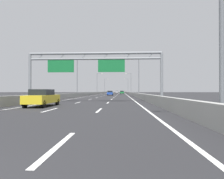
# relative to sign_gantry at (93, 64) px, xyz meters

# --- Properties ---
(ground_plane) EXTENTS (260.00, 260.00, 0.00)m
(ground_plane) POSITION_rel_sign_gantry_xyz_m (0.25, 76.94, -4.85)
(ground_plane) COLOR #262628
(lane_dash_left_1) EXTENTS (0.16, 3.00, 0.01)m
(lane_dash_left_1) POSITION_rel_sign_gantry_xyz_m (-1.55, -10.56, -4.84)
(lane_dash_left_1) COLOR white
(lane_dash_left_1) RESTS_ON ground_plane
(lane_dash_left_2) EXTENTS (0.16, 3.00, 0.01)m
(lane_dash_left_2) POSITION_rel_sign_gantry_xyz_m (-1.55, -1.56, -4.84)
(lane_dash_left_2) COLOR white
(lane_dash_left_2) RESTS_ON ground_plane
(lane_dash_left_3) EXTENTS (0.16, 3.00, 0.01)m
(lane_dash_left_3) POSITION_rel_sign_gantry_xyz_m (-1.55, 7.44, -4.84)
(lane_dash_left_3) COLOR white
(lane_dash_left_3) RESTS_ON ground_plane
(lane_dash_left_4) EXTENTS (0.16, 3.00, 0.01)m
(lane_dash_left_4) POSITION_rel_sign_gantry_xyz_m (-1.55, 16.44, -4.84)
(lane_dash_left_4) COLOR white
(lane_dash_left_4) RESTS_ON ground_plane
(lane_dash_left_5) EXTENTS (0.16, 3.00, 0.01)m
(lane_dash_left_5) POSITION_rel_sign_gantry_xyz_m (-1.55, 25.44, -4.84)
(lane_dash_left_5) COLOR white
(lane_dash_left_5) RESTS_ON ground_plane
(lane_dash_left_6) EXTENTS (0.16, 3.00, 0.01)m
(lane_dash_left_6) POSITION_rel_sign_gantry_xyz_m (-1.55, 34.44, -4.84)
(lane_dash_left_6) COLOR white
(lane_dash_left_6) RESTS_ON ground_plane
(lane_dash_left_7) EXTENTS (0.16, 3.00, 0.01)m
(lane_dash_left_7) POSITION_rel_sign_gantry_xyz_m (-1.55, 43.44, -4.84)
(lane_dash_left_7) COLOR white
(lane_dash_left_7) RESTS_ON ground_plane
(lane_dash_left_8) EXTENTS (0.16, 3.00, 0.01)m
(lane_dash_left_8) POSITION_rel_sign_gantry_xyz_m (-1.55, 52.44, -4.84)
(lane_dash_left_8) COLOR white
(lane_dash_left_8) RESTS_ON ground_plane
(lane_dash_left_9) EXTENTS (0.16, 3.00, 0.01)m
(lane_dash_left_9) POSITION_rel_sign_gantry_xyz_m (-1.55, 61.44, -4.84)
(lane_dash_left_9) COLOR white
(lane_dash_left_9) RESTS_ON ground_plane
(lane_dash_left_10) EXTENTS (0.16, 3.00, 0.01)m
(lane_dash_left_10) POSITION_rel_sign_gantry_xyz_m (-1.55, 70.44, -4.84)
(lane_dash_left_10) COLOR white
(lane_dash_left_10) RESTS_ON ground_plane
(lane_dash_left_11) EXTENTS (0.16, 3.00, 0.01)m
(lane_dash_left_11) POSITION_rel_sign_gantry_xyz_m (-1.55, 79.44, -4.84)
(lane_dash_left_11) COLOR white
(lane_dash_left_11) RESTS_ON ground_plane
(lane_dash_left_12) EXTENTS (0.16, 3.00, 0.01)m
(lane_dash_left_12) POSITION_rel_sign_gantry_xyz_m (-1.55, 88.44, -4.84)
(lane_dash_left_12) COLOR white
(lane_dash_left_12) RESTS_ON ground_plane
(lane_dash_left_13) EXTENTS (0.16, 3.00, 0.01)m
(lane_dash_left_13) POSITION_rel_sign_gantry_xyz_m (-1.55, 97.44, -4.84)
(lane_dash_left_13) COLOR white
(lane_dash_left_13) RESTS_ON ground_plane
(lane_dash_left_14) EXTENTS (0.16, 3.00, 0.01)m
(lane_dash_left_14) POSITION_rel_sign_gantry_xyz_m (-1.55, 106.44, -4.84)
(lane_dash_left_14) COLOR white
(lane_dash_left_14) RESTS_ON ground_plane
(lane_dash_left_15) EXTENTS (0.16, 3.00, 0.01)m
(lane_dash_left_15) POSITION_rel_sign_gantry_xyz_m (-1.55, 115.44, -4.84)
(lane_dash_left_15) COLOR white
(lane_dash_left_15) RESTS_ON ground_plane
(lane_dash_left_16) EXTENTS (0.16, 3.00, 0.01)m
(lane_dash_left_16) POSITION_rel_sign_gantry_xyz_m (-1.55, 124.44, -4.84)
(lane_dash_left_16) COLOR white
(lane_dash_left_16) RESTS_ON ground_plane
(lane_dash_left_17) EXTENTS (0.16, 3.00, 0.01)m
(lane_dash_left_17) POSITION_rel_sign_gantry_xyz_m (-1.55, 133.44, -4.84)
(lane_dash_left_17) COLOR white
(lane_dash_left_17) RESTS_ON ground_plane
(lane_dash_right_0) EXTENTS (0.16, 3.00, 0.01)m
(lane_dash_right_0) POSITION_rel_sign_gantry_xyz_m (2.05, -19.56, -4.84)
(lane_dash_right_0) COLOR white
(lane_dash_right_0) RESTS_ON ground_plane
(lane_dash_right_1) EXTENTS (0.16, 3.00, 0.01)m
(lane_dash_right_1) POSITION_rel_sign_gantry_xyz_m (2.05, -10.56, -4.84)
(lane_dash_right_1) COLOR white
(lane_dash_right_1) RESTS_ON ground_plane
(lane_dash_right_2) EXTENTS (0.16, 3.00, 0.01)m
(lane_dash_right_2) POSITION_rel_sign_gantry_xyz_m (2.05, -1.56, -4.84)
(lane_dash_right_2) COLOR white
(lane_dash_right_2) RESTS_ON ground_plane
(lane_dash_right_3) EXTENTS (0.16, 3.00, 0.01)m
(lane_dash_right_3) POSITION_rel_sign_gantry_xyz_m (2.05, 7.44, -4.84)
(lane_dash_right_3) COLOR white
(lane_dash_right_3) RESTS_ON ground_plane
(lane_dash_right_4) EXTENTS (0.16, 3.00, 0.01)m
(lane_dash_right_4) POSITION_rel_sign_gantry_xyz_m (2.05, 16.44, -4.84)
(lane_dash_right_4) COLOR white
(lane_dash_right_4) RESTS_ON ground_plane
(lane_dash_right_5) EXTENTS (0.16, 3.00, 0.01)m
(lane_dash_right_5) POSITION_rel_sign_gantry_xyz_m (2.05, 25.44, -4.84)
(lane_dash_right_5) COLOR white
(lane_dash_right_5) RESTS_ON ground_plane
(lane_dash_right_6) EXTENTS (0.16, 3.00, 0.01)m
(lane_dash_right_6) POSITION_rel_sign_gantry_xyz_m (2.05, 34.44, -4.84)
(lane_dash_right_6) COLOR white
(lane_dash_right_6) RESTS_ON ground_plane
(lane_dash_right_7) EXTENTS (0.16, 3.00, 0.01)m
(lane_dash_right_7) POSITION_rel_sign_gantry_xyz_m (2.05, 43.44, -4.84)
(lane_dash_right_7) COLOR white
(lane_dash_right_7) RESTS_ON ground_plane
(lane_dash_right_8) EXTENTS (0.16, 3.00, 0.01)m
(lane_dash_right_8) POSITION_rel_sign_gantry_xyz_m (2.05, 52.44, -4.84)
(lane_dash_right_8) COLOR white
(lane_dash_right_8) RESTS_ON ground_plane
(lane_dash_right_9) EXTENTS (0.16, 3.00, 0.01)m
(lane_dash_right_9) POSITION_rel_sign_gantry_xyz_m (2.05, 61.44, -4.84)
(lane_dash_right_9) COLOR white
(lane_dash_right_9) RESTS_ON ground_plane
(lane_dash_right_10) EXTENTS (0.16, 3.00, 0.01)m
(lane_dash_right_10) POSITION_rel_sign_gantry_xyz_m (2.05, 70.44, -4.84)
(lane_dash_right_10) COLOR white
(lane_dash_right_10) RESTS_ON ground_plane
(lane_dash_right_11) EXTENTS (0.16, 3.00, 0.01)m
(lane_dash_right_11) POSITION_rel_sign_gantry_xyz_m (2.05, 79.44, -4.84)
(lane_dash_right_11) COLOR white
(lane_dash_right_11) RESTS_ON ground_plane
(lane_dash_right_12) EXTENTS (0.16, 3.00, 0.01)m
(lane_dash_right_12) POSITION_rel_sign_gantry_xyz_m (2.05, 88.44, -4.84)
(lane_dash_right_12) COLOR white
(lane_dash_right_12) RESTS_ON ground_plane
(lane_dash_right_13) EXTENTS (0.16, 3.00, 0.01)m
(lane_dash_right_13) POSITION_rel_sign_gantry_xyz_m (2.05, 97.44, -4.84)
(lane_dash_right_13) COLOR white
(lane_dash_right_13) RESTS_ON ground_plane
(lane_dash_right_14) EXTENTS (0.16, 3.00, 0.01)m
(lane_dash_right_14) POSITION_rel_sign_gantry_xyz_m (2.05, 106.44, -4.84)
(lane_dash_right_14) COLOR white
(lane_dash_right_14) RESTS_ON ground_plane
(lane_dash_right_15) EXTENTS (0.16, 3.00, 0.01)m
(lane_dash_right_15) POSITION_rel_sign_gantry_xyz_m (2.05, 115.44, -4.84)
(lane_dash_right_15) COLOR white
(lane_dash_right_15) RESTS_ON ground_plane
(lane_dash_right_16) EXTENTS (0.16, 3.00, 0.01)m
(lane_dash_right_16) POSITION_rel_sign_gantry_xyz_m (2.05, 124.44, -4.84)
(lane_dash_right_16) COLOR white
(lane_dash_right_16) RESTS_ON ground_plane
(lane_dash_right_17) EXTENTS (0.16, 3.00, 0.01)m
(lane_dash_right_17) POSITION_rel_sign_gantry_xyz_m (2.05, 133.44, -4.84)
(lane_dash_right_17) COLOR white
(lane_dash_right_17) RESTS_ON ground_plane
(edge_line_left) EXTENTS (0.16, 176.00, 0.01)m
(edge_line_left) POSITION_rel_sign_gantry_xyz_m (-5.00, 64.94, -4.84)
(edge_line_left) COLOR white
(edge_line_left) RESTS_ON ground_plane
(edge_line_right) EXTENTS (0.16, 176.00, 0.01)m
(edge_line_right) POSITION_rel_sign_gantry_xyz_m (5.50, 64.94, -4.84)
(edge_line_right) COLOR white
(edge_line_right) RESTS_ON ground_plane
(barrier_left) EXTENTS (0.45, 220.00, 0.95)m
(barrier_left) POSITION_rel_sign_gantry_xyz_m (-6.65, 86.94, -4.37)
(barrier_left) COLOR #9E9E99
(barrier_left) RESTS_ON ground_plane
(barrier_right) EXTENTS (0.45, 220.00, 0.95)m
(barrier_right) POSITION_rel_sign_gantry_xyz_m (7.15, 86.94, -4.37)
(barrier_right) COLOR #9E9E99
(barrier_right) RESTS_ON ground_plane
(sign_gantry) EXTENTS (17.24, 0.36, 6.36)m
(sign_gantry) POSITION_rel_sign_gantry_xyz_m (0.00, 0.00, 0.00)
(sign_gantry) COLOR gray
(sign_gantry) RESTS_ON ground_plane
(streetlamp_left_mid) EXTENTS (2.58, 0.28, 9.50)m
(streetlamp_left_mid) POSITION_rel_sign_gantry_xyz_m (-7.21, 23.43, 0.55)
(streetlamp_left_mid) COLOR slate
(streetlamp_left_mid) RESTS_ON ground_plane
(streetlamp_right_mid) EXTENTS (2.58, 0.28, 9.50)m
(streetlamp_right_mid) POSITION_rel_sign_gantry_xyz_m (7.72, 23.43, 0.55)
(streetlamp_right_mid) COLOR slate
(streetlamp_right_mid) RESTS_ON ground_plane
(streetlamp_left_far) EXTENTS (2.58, 0.28, 9.50)m
(streetlamp_left_far) POSITION_rel_sign_gantry_xyz_m (-7.21, 62.78, 0.55)
(streetlamp_left_far) COLOR slate
(streetlamp_left_far) RESTS_ON ground_plane
(streetlamp_right_far) EXTENTS (2.58, 0.28, 9.50)m
(streetlamp_right_far) POSITION_rel_sign_gantry_xyz_m (7.72, 62.78, 0.55)
(streetlamp_right_far) COLOR slate
(streetlamp_right_far) RESTS_ON ground_plane
(streetlamp_left_distant) EXTENTS (2.58, 0.28, 9.50)m
(streetlamp_left_distant) POSITION_rel_sign_gantry_xyz_m (-7.21, 102.13, 0.55)
(streetlamp_left_distant) COLOR slate
(streetlamp_left_distant) RESTS_ON ground_plane
(streetlamp_right_distant) EXTENTS (2.58, 0.28, 9.50)m
(streetlamp_right_distant) POSITION_rel_sign_gantry_xyz_m (7.72, 102.13, 0.55)
(streetlamp_right_distant) COLOR slate
(streetlamp_right_distant) RESTS_ON ground_plane
(red_car) EXTENTS (1.75, 4.22, 1.38)m
(red_car) POSITION_rel_sign_gantry_xyz_m (-3.26, 106.14, -4.12)
(red_car) COLOR red
(red_car) RESTS_ON ground_plane
(white_car) EXTENTS (1.79, 4.28, 1.48)m
(white_car) POSITION_rel_sign_gantry_xyz_m (0.38, 113.26, -4.07)
(white_car) COLOR silver
(white_car) RESTS_ON ground_plane
(yellow_car) EXTENTS (1.78, 4.50, 1.55)m
(yellow_car) POSITION_rel_sign_gantry_xyz_m (-3.50, -7.25, -4.05)
(yellow_car) COLOR yellow
(yellow_car) RESTS_ON ground_plane
(green_car) EXTENTS (1.88, 4.31, 1.50)m
(green_car) POSITION_rel_sign_gantry_xyz_m (3.89, 65.60, -4.07)
(green_car) COLOR #1E7A38
(green_car) RESTS_ON ground_plane
(black_car) EXTENTS (1.74, 4.51, 1.45)m
(black_car) POSITION_rel_sign_gantry_xyz_m (4.07, 75.73, -4.09)
(black_car) COLOR black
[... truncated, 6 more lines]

